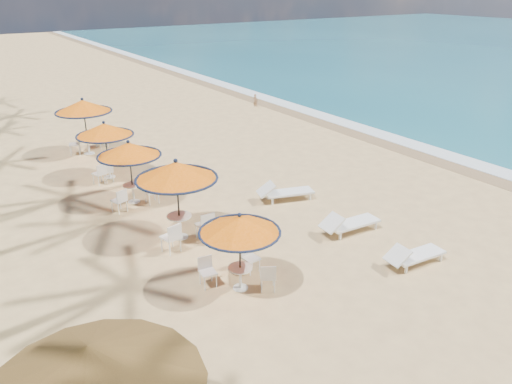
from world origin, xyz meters
TOP-DOWN VIEW (x-y plane):
  - ground at (0.00, 0.00)m, footprint 160.00×160.00m
  - foam_strip at (9.30, 10.00)m, footprint 1.20×140.00m
  - wetsand_band at (8.40, 10.00)m, footprint 1.40×140.00m
  - station_0 at (-4.52, 0.25)m, footprint 2.12×2.12m
  - station_1 at (-4.64, 3.63)m, footprint 2.54×2.54m
  - station_2 at (-4.89, 7.11)m, footprint 2.29×2.29m
  - station_3 at (-4.84, 10.10)m, footprint 2.30×2.30m
  - station_4 at (-4.59, 13.77)m, footprint 2.57×2.57m
  - lounger_near at (0.19, -1.50)m, footprint 1.97×0.76m
  - lounger_mid at (0.02, 1.00)m, footprint 2.13×0.79m
  - lounger_far at (-0.17, 4.26)m, footprint 2.20×1.24m
  - palapa at (-9.24, -3.19)m, footprint 3.46×3.46m
  - person at (7.23, 17.42)m, footprint 0.31×0.38m

SIDE VIEW (x-z plane):
  - ground at x=0.00m, z-range 0.00..0.00m
  - foam_strip at x=9.30m, z-range -0.02..0.02m
  - wetsand_band at x=8.40m, z-range -0.01..0.01m
  - lounger_near at x=0.19m, z-range -0.02..0.67m
  - lounger_mid at x=0.02m, z-range -0.02..0.73m
  - lounger_far at x=-0.17m, z-range -0.02..0.73m
  - person at x=7.23m, z-range 0.00..0.90m
  - station_0 at x=-4.52m, z-range 0.51..2.72m
  - station_2 at x=-4.89m, z-range 0.63..3.01m
  - station_3 at x=-4.84m, z-range 0.63..3.03m
  - station_1 at x=-4.64m, z-range 0.70..3.35m
  - station_4 at x=-4.59m, z-range 0.70..3.38m
  - palapa at x=-9.24m, z-range 0.89..3.53m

